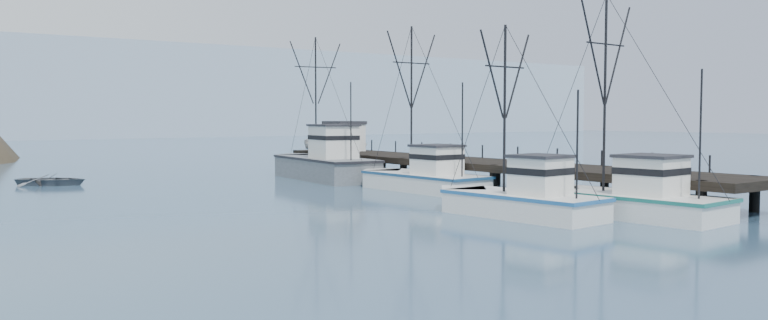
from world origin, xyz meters
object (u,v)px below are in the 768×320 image
at_px(trawler_near, 621,200).
at_px(pier_shed, 344,136).
at_px(pickup_truck, 337,142).
at_px(motorboat, 52,185).
at_px(work_vessel, 323,165).
at_px(pier, 472,164).
at_px(trawler_far, 421,179).
at_px(trawler_mid, 518,201).

xyz_separation_m(trawler_near, pier_shed, (4.73, 34.43, 2.60)).
bearing_deg(trawler_near, pier_shed, 82.17).
bearing_deg(pickup_truck, motorboat, 92.25).
bearing_deg(work_vessel, pier_shed, 44.39).
bearing_deg(motorboat, trawler_near, -111.91).
xyz_separation_m(pier, pier_shed, (0.11, 17.73, 1.73)).
xyz_separation_m(trawler_far, motorboat, (-20.31, 19.70, -0.82)).
distance_m(trawler_far, pier_shed, 18.60).
xyz_separation_m(trawler_near, pickup_truck, (4.05, 34.70, 1.99)).
distance_m(pier_shed, motorboat, 25.55).
height_order(trawler_mid, trawler_far, trawler_far).
relative_size(pickup_truck, motorboat, 1.13).
xyz_separation_m(trawler_mid, trawler_far, (4.44, 13.67, 0.00)).
distance_m(trawler_mid, motorboat, 36.96).
relative_size(trawler_near, pier_shed, 3.77).
xyz_separation_m(trawler_mid, work_vessel, (3.72, 25.88, 0.41)).
height_order(trawler_far, work_vessel, work_vessel).
bearing_deg(work_vessel, trawler_far, -86.63).
bearing_deg(pier, work_vessel, 114.41).
height_order(trawler_mid, pier_shed, trawler_mid).
bearing_deg(trawler_mid, pier, 55.92).
bearing_deg(work_vessel, trawler_near, -88.18).
bearing_deg(pier_shed, trawler_far, -105.53).
height_order(pier, work_vessel, work_vessel).
xyz_separation_m(pier_shed, pickup_truck, (-0.68, 0.27, -0.61)).
distance_m(pier, trawler_near, 17.35).
height_order(pier, trawler_near, trawler_near).
bearing_deg(work_vessel, pickup_truck, 49.40).
distance_m(trawler_far, work_vessel, 12.24).
height_order(work_vessel, pier_shed, work_vessel).
relative_size(trawler_far, pickup_truck, 2.06).
xyz_separation_m(trawler_mid, pickup_truck, (8.68, 31.68, 1.99)).
xyz_separation_m(work_vessel, pickup_truck, (4.97, 5.80, 1.58)).
xyz_separation_m(pier, work_vessel, (-5.54, 12.20, -0.46)).
relative_size(trawler_mid, work_vessel, 0.72).
distance_m(trawler_mid, pickup_truck, 32.91).
bearing_deg(motorboat, pier, -89.40).
relative_size(trawler_near, trawler_far, 1.01).
height_order(pier, pickup_truck, pickup_truck).
height_order(trawler_far, pickup_truck, trawler_far).
distance_m(pier, trawler_mid, 16.54).
xyz_separation_m(pier, trawler_near, (-4.62, -16.70, -0.87)).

